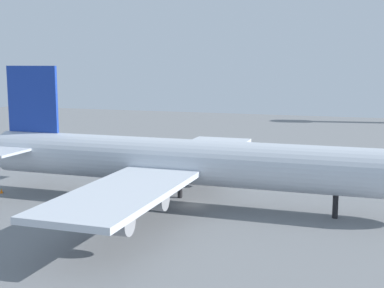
{
  "coord_description": "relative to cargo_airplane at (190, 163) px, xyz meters",
  "views": [
    {
      "loc": [
        22.36,
        -66.49,
        19.27
      ],
      "look_at": [
        0.0,
        0.0,
        8.44
      ],
      "focal_mm": 49.74,
      "sensor_mm": 36.0,
      "label": 1
    }
  ],
  "objects": [
    {
      "name": "ground_plane",
      "position": [
        0.34,
        0.0,
        -5.9
      ],
      "size": [
        257.69,
        257.69,
        0.0
      ],
      "primitive_type": "plane",
      "color": "slate"
    },
    {
      "name": "cargo_airplane",
      "position": [
        0.0,
        0.0,
        0.0
      ],
      "size": [
        64.42,
        55.65,
        18.74
      ],
      "color": "silver",
      "rests_on": "ground_plane"
    },
    {
      "name": "safety_cone_tail",
      "position": [
        -28.65,
        -2.64,
        -5.54
      ],
      "size": [
        0.49,
        0.49,
        0.7
      ],
      "primitive_type": "cone",
      "color": "orange",
      "rests_on": "ground_plane"
    }
  ]
}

